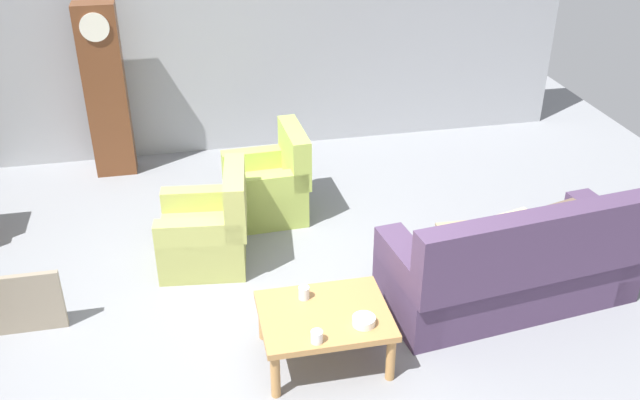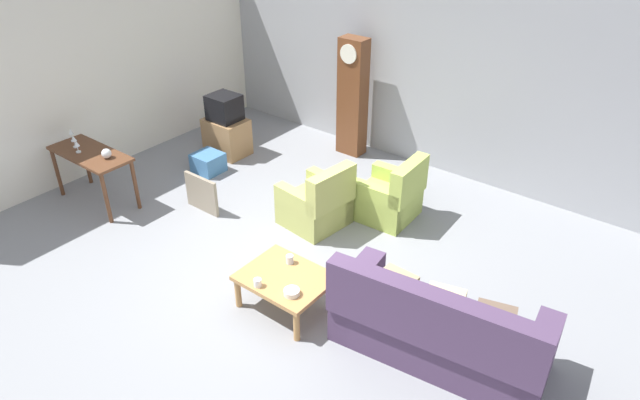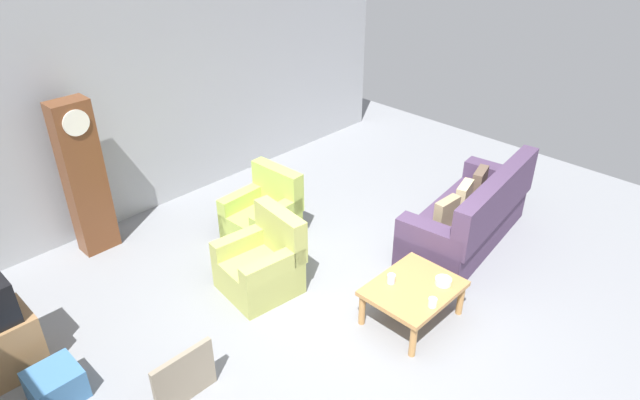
% 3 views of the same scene
% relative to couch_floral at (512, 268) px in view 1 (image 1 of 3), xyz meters
% --- Properties ---
extents(ground_plane, '(10.40, 10.40, 0.00)m').
position_rel_couch_floral_xyz_m(ground_plane, '(-2.03, 0.11, -0.36)').
color(ground_plane, gray).
extents(garage_door_wall, '(8.40, 0.16, 3.20)m').
position_rel_couch_floral_xyz_m(garage_door_wall, '(-2.03, 3.71, 1.24)').
color(garage_door_wall, '#9EA0A5').
rests_on(garage_door_wall, ground_plane).
extents(couch_floral, '(2.19, 1.13, 1.04)m').
position_rel_couch_floral_xyz_m(couch_floral, '(0.00, 0.00, 0.00)').
color(couch_floral, '#4C3856').
rests_on(couch_floral, ground_plane).
extents(armchair_olive_near, '(0.87, 0.85, 0.92)m').
position_rel_couch_floral_xyz_m(armchair_olive_near, '(-2.43, 1.16, -0.05)').
color(armchair_olive_near, tan).
rests_on(armchair_olive_near, ground_plane).
extents(armchair_olive_far, '(0.82, 0.79, 0.92)m').
position_rel_couch_floral_xyz_m(armchair_olive_far, '(-1.76, 1.93, -0.05)').
color(armchair_olive_far, '#ABC155').
rests_on(armchair_olive_far, ground_plane).
extents(coffee_table_wood, '(0.96, 0.76, 0.43)m').
position_rel_couch_floral_xyz_m(coffee_table_wood, '(-1.67, -0.35, 0.01)').
color(coffee_table_wood, '#B27F47').
rests_on(coffee_table_wood, ground_plane).
extents(grandfather_clock, '(0.44, 0.30, 1.94)m').
position_rel_couch_floral_xyz_m(grandfather_clock, '(-3.35, 3.27, 0.62)').
color(grandfather_clock, brown).
rests_on(grandfather_clock, ground_plane).
extents(framed_picture_leaning, '(0.60, 0.05, 0.53)m').
position_rel_couch_floral_xyz_m(framed_picture_leaning, '(-3.93, 0.45, -0.09)').
color(framed_picture_leaning, gray).
rests_on(framed_picture_leaning, ground_plane).
extents(cup_white_porcelain, '(0.09, 0.09, 0.09)m').
position_rel_couch_floral_xyz_m(cup_white_porcelain, '(-1.79, -0.66, 0.12)').
color(cup_white_porcelain, white).
rests_on(cup_white_porcelain, coffee_table_wood).
extents(cup_blue_rimmed, '(0.08, 0.08, 0.10)m').
position_rel_couch_floral_xyz_m(cup_blue_rimmed, '(-1.79, -0.14, 0.12)').
color(cup_blue_rimmed, silver).
rests_on(cup_blue_rimmed, coffee_table_wood).
extents(bowl_white_stacked, '(0.17, 0.17, 0.06)m').
position_rel_couch_floral_xyz_m(bowl_white_stacked, '(-1.42, -0.54, 0.10)').
color(bowl_white_stacked, white).
rests_on(bowl_white_stacked, coffee_table_wood).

